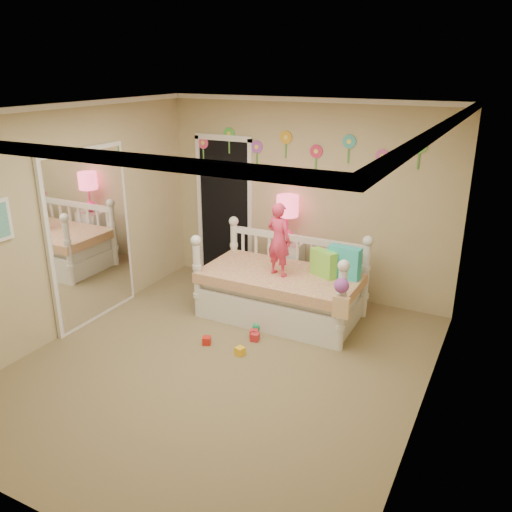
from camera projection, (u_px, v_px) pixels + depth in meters
The scene contains 17 objects.
floor at pixel (222, 366), 5.54m from camera, with size 4.00×4.50×0.01m, color #7F684C.
ceiling at pixel (215, 110), 4.65m from camera, with size 4.00×4.50×0.01m, color white.
back_wall at pixel (306, 199), 6.98m from camera, with size 4.00×0.01×2.60m, color tan.
left_wall at pixel (67, 222), 5.95m from camera, with size 0.01×4.50×2.60m, color tan.
right_wall at pixel (432, 286), 4.24m from camera, with size 0.01×4.50×2.60m, color tan.
crown_molding at pixel (215, 114), 4.66m from camera, with size 4.00×4.50×0.06m, color white, non-canonical shape.
daybed at pixel (281, 277), 6.46m from camera, with size 1.96×1.05×1.06m, color white, non-canonical shape.
pillow_turquoise at pixel (344, 262), 6.21m from camera, with size 0.39×0.14×0.39m, color #27BCC4.
pillow_lime at pixel (323, 263), 6.27m from camera, with size 0.34×0.12×0.32m, color #8BE846.
child at pixel (279, 240), 6.22m from camera, with size 0.32×0.21×0.89m, color #E8345D.
nightstand at pixel (286, 267), 7.23m from camera, with size 0.43×0.33×0.72m, color white.
table_lamp at pixel (287, 212), 6.96m from camera, with size 0.29×0.29×0.65m.
closet_doorway at pixel (224, 208), 7.59m from camera, with size 0.90×0.04×2.07m, color black.
flower_decals at pixel (301, 150), 6.79m from camera, with size 3.40×0.02×0.50m, color #B2668C, non-canonical shape.
mirror_closet at pixel (91, 237), 6.27m from camera, with size 0.07×1.30×2.10m, color white.
hanging_bag at pixel (340, 299), 5.56m from camera, with size 0.20×0.16×0.36m, color beige, non-canonical shape.
toy_scatter at pixel (220, 340), 5.94m from camera, with size 0.80×1.30×0.11m, color #996666, non-canonical shape.
Camera 1 is at (2.51, -4.12, 2.99)m, focal length 36.99 mm.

